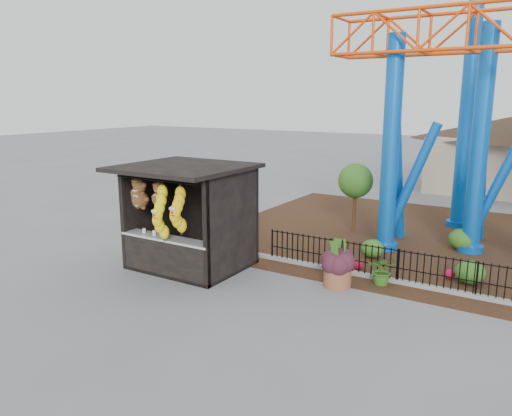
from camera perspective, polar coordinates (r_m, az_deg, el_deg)
The scene contains 9 objects.
ground at distance 12.96m, azimuth -0.20°, elevation -10.35°, with size 120.00×120.00×0.00m, color slate.
mulch_bed at distance 18.96m, azimuth 23.58°, elevation -3.95°, with size 18.00×12.00×0.02m, color #331E11.
curb at distance 14.23m, azimuth 20.54°, elevation -8.78°, with size 18.00×0.18×0.12m, color gray.
prize_booth at distance 14.87m, azimuth -8.23°, elevation -1.27°, with size 3.50×3.40×3.12m.
picket_fence at distance 13.96m, azimuth 24.32°, elevation -7.59°, with size 12.20×0.06×1.00m, color black, non-canonical shape.
terracotta_planter at distance 13.87m, azimuth 9.28°, elevation -7.66°, with size 0.75×0.75×0.58m, color brown.
planter_foliage at distance 13.67m, azimuth 9.37°, elevation -5.26°, with size 0.70×0.70×0.64m, color #381621.
potted_plant at distance 14.17m, azimuth 14.29°, elevation -6.89°, with size 0.76×0.66×0.85m, color #2A5218.
landscaping at distance 16.52m, azimuth 23.45°, elevation -5.14°, with size 8.11×4.32×0.72m.
Camera 1 is at (6.32, -10.14, 5.02)m, focal length 35.00 mm.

